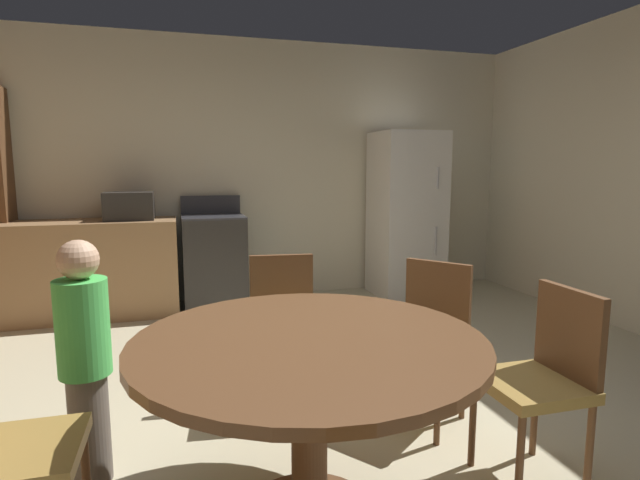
% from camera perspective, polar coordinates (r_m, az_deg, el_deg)
% --- Properties ---
extents(ground_plane, '(14.00, 14.00, 0.00)m').
position_cam_1_polar(ground_plane, '(2.77, 4.09, -21.99)').
color(ground_plane, beige).
extents(wall_back, '(6.03, 0.12, 2.70)m').
position_cam_1_polar(wall_back, '(5.49, -7.34, 7.75)').
color(wall_back, beige).
rests_on(wall_back, ground).
extents(kitchen_counter, '(1.88, 0.60, 0.90)m').
position_cam_1_polar(kitchen_counter, '(5.20, -26.20, -3.04)').
color(kitchen_counter, '#9E754C').
rests_on(kitchen_counter, ground).
extents(oven_range, '(0.60, 0.60, 1.10)m').
position_cam_1_polar(oven_range, '(5.12, -11.87, -2.32)').
color(oven_range, '#2D2B28').
rests_on(oven_range, ground).
extents(refrigerator, '(0.68, 0.68, 1.76)m').
position_cam_1_polar(refrigerator, '(5.55, 9.70, 2.84)').
color(refrigerator, white).
rests_on(refrigerator, ground).
extents(microwave, '(0.44, 0.32, 0.26)m').
position_cam_1_polar(microwave, '(5.05, -20.75, 3.62)').
color(microwave, '#2D2B28').
rests_on(microwave, kitchen_counter).
extents(dining_table, '(1.33, 1.33, 0.76)m').
position_cam_1_polar(dining_table, '(1.98, -1.23, -15.02)').
color(dining_table, brown).
rests_on(dining_table, ground).
extents(chair_east, '(0.40, 0.40, 0.87)m').
position_cam_1_polar(chair_east, '(2.49, 24.06, -13.49)').
color(chair_east, brown).
rests_on(chair_east, ground).
extents(chair_northeast, '(0.56, 0.56, 0.87)m').
position_cam_1_polar(chair_northeast, '(2.88, 12.12, -9.97)').
color(chair_northeast, brown).
rests_on(chair_northeast, ground).
extents(chair_north, '(0.44, 0.44, 0.87)m').
position_cam_1_polar(chair_north, '(3.01, -4.14, -8.98)').
color(chair_north, brown).
rests_on(chair_north, ground).
extents(person_child, '(0.30, 0.30, 1.09)m').
position_cam_1_polar(person_child, '(2.46, -25.04, -11.84)').
color(person_child, '#665B51').
rests_on(person_child, ground).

